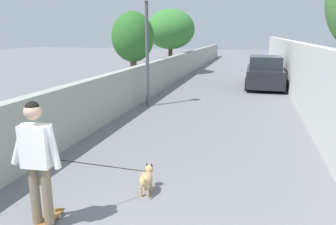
% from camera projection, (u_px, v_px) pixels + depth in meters
% --- Properties ---
extents(ground_plane, '(80.00, 80.00, 0.00)m').
position_uv_depth(ground_plane, '(226.00, 87.00, 16.22)').
color(ground_plane, slate).
extents(wall_left, '(48.00, 0.30, 1.42)m').
position_uv_depth(wall_left, '(157.00, 76.00, 14.90)').
color(wall_left, '#999E93').
rests_on(wall_left, ground).
extents(fence_right, '(48.00, 0.30, 2.28)m').
position_uv_depth(fence_right, '(296.00, 70.00, 13.34)').
color(fence_right, silver).
rests_on(fence_right, ground).
extents(tree_left_mid, '(3.20, 3.20, 4.17)m').
position_uv_depth(tree_left_mid, '(170.00, 29.00, 21.26)').
color(tree_left_mid, '#473523').
rests_on(tree_left_mid, ground).
extents(tree_left_distant, '(2.07, 2.07, 3.67)m').
position_uv_depth(tree_left_distant, '(133.00, 37.00, 15.81)').
color(tree_left_distant, brown).
rests_on(tree_left_distant, ground).
extents(lamp_post, '(0.36, 0.36, 4.05)m').
position_uv_depth(lamp_post, '(147.00, 28.00, 11.35)').
color(lamp_post, '#4C4C51').
rests_on(lamp_post, ground).
extents(skateboard, '(0.81, 0.27, 0.08)m').
position_uv_depth(skateboard, '(44.00, 224.00, 4.47)').
color(skateboard, brown).
rests_on(skateboard, ground).
extents(person_skateboarder, '(0.25, 0.71, 1.71)m').
position_uv_depth(person_skateboarder, '(37.00, 154.00, 4.23)').
color(person_skateboarder, '#726651').
rests_on(person_skateboarder, skateboard).
extents(dog, '(1.63, 1.18, 1.06)m').
position_uv_depth(dog, '(146.00, 178.00, 5.42)').
color(dog, tan).
rests_on(dog, ground).
extents(car_near, '(4.11, 1.80, 1.54)m').
position_uv_depth(car_near, '(265.00, 73.00, 16.10)').
color(car_near, black).
rests_on(car_near, ground).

